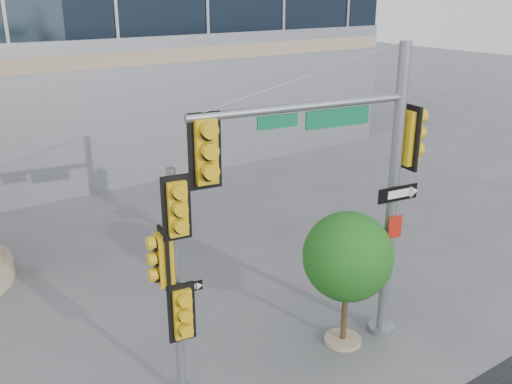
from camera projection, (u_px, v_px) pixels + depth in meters
ground at (306, 381)px, 12.04m from camera, size 120.00×120.00×0.00m
main_signal_pole at (349, 171)px, 11.87m from camera, size 5.25×1.23×6.81m
secondary_signal_pole at (175, 272)px, 10.58m from camera, size 0.84×0.70×4.84m
street_tree at (348, 259)px, 12.69m from camera, size 2.07×2.02×3.23m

